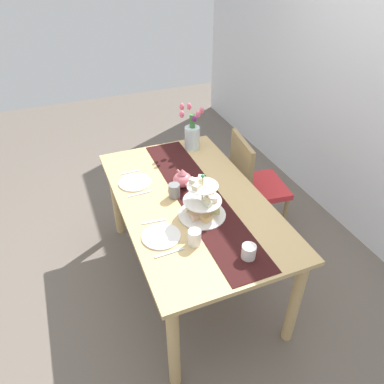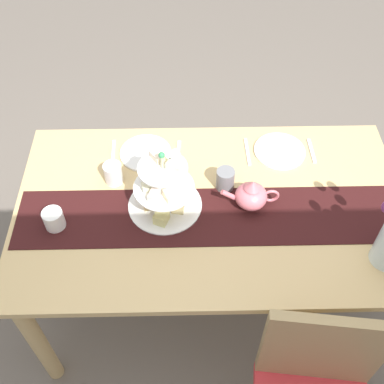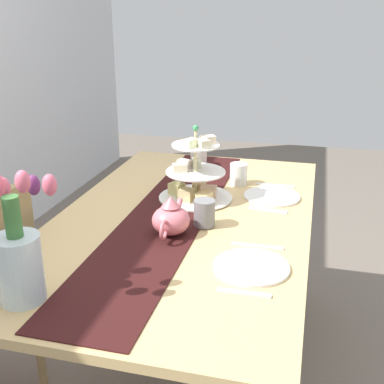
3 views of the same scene
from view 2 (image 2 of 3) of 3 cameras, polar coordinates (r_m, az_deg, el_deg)
ground_plane at (r=2.58m, az=1.79°, el=-12.13°), size 8.00×8.00×0.00m
dining_table at (r=2.02m, az=2.24°, el=-3.48°), size 1.60×0.93×0.76m
table_runner at (r=1.90m, az=2.42°, el=-2.93°), size 1.56×0.29×0.00m
tiered_cake_stand at (r=1.87m, az=-3.32°, el=-0.01°), size 0.30×0.30×0.30m
teapot at (r=1.91m, az=7.15°, el=-0.40°), size 0.24×0.13×0.14m
cream_jug at (r=1.92m, az=-16.27°, el=-3.19°), size 0.08×0.08×0.08m
dinner_plate_left at (r=2.17m, az=10.49°, el=4.88°), size 0.23×0.23×0.01m
fork_left at (r=2.21m, az=14.19°, el=4.83°), size 0.02×0.15×0.01m
knife_left at (r=2.15m, az=6.68°, el=4.83°), size 0.02×0.17×0.01m
dinner_plate_right at (r=2.14m, az=-5.61°, el=4.70°), size 0.23×0.23×0.01m
fork_right at (r=2.13m, az=-1.71°, el=4.74°), size 0.03×0.15×0.01m
knife_right at (r=2.16m, az=-9.46°, el=4.57°), size 0.02×0.17×0.01m
mug_grey at (r=1.96m, az=4.02°, el=1.54°), size 0.08×0.08×0.09m
mug_white_text at (r=2.01m, az=-9.46°, el=2.22°), size 0.08×0.08×0.09m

